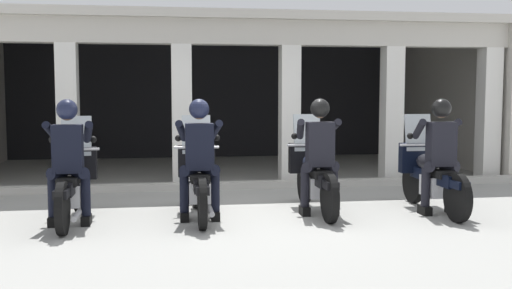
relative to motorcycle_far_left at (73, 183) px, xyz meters
name	(u,v)px	position (x,y,z in m)	size (l,w,h in m)	color
ground_plane	(232,180)	(2.45, 3.24, -0.50)	(80.00, 80.00, 0.00)	#999993
station_building	(222,77)	(2.47, 5.47, 1.51)	(10.87, 5.40, 3.11)	black
kerb_strip	(240,185)	(2.47, 2.27, -0.44)	(10.37, 0.24, 0.12)	#B7B5AD
motorcycle_far_left	(73,183)	(0.00, 0.00, 0.00)	(0.62, 2.04, 1.35)	black
police_officer_far_left	(68,151)	(0.00, -0.28, 0.44)	(0.63, 0.61, 1.58)	black
motorcycle_center_left	(198,179)	(1.63, 0.04, 0.00)	(0.62, 2.04, 1.35)	black
police_officer_center_left	(199,149)	(1.63, -0.24, 0.44)	(0.63, 0.61, 1.58)	black
motorcycle_center_right	(314,175)	(3.27, 0.18, 0.00)	(0.62, 2.04, 1.35)	black
police_officer_center_right	(319,146)	(3.26, -0.11, 0.44)	(0.63, 0.61, 1.58)	black
motorcycle_far_right	(430,175)	(4.90, -0.04, 0.00)	(0.62, 2.04, 1.35)	black
police_officer_far_right	(440,146)	(4.90, -0.32, 0.44)	(0.63, 0.61, 1.58)	black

